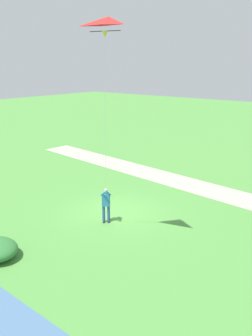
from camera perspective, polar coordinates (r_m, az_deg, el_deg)
The scene contains 4 objects.
ground_plane at distance 18.21m, azimuth -1.84°, elevation -7.36°, with size 120.00×120.00×0.00m, color #4C8E3D.
walkway_path at distance 22.07m, azimuth 12.88°, elevation -3.36°, with size 2.40×32.00×0.02m, color #ADA393.
person_kite_flyer at distance 16.76m, azimuth -3.33°, elevation -5.69°, with size 0.60×0.59×1.83m.
flying_kite at distance 13.19m, azimuth -3.03°, elevation 21.81°, with size 1.80×2.18×7.18m.
Camera 1 is at (12.52, 10.93, 7.44)m, focal length 36.84 mm.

